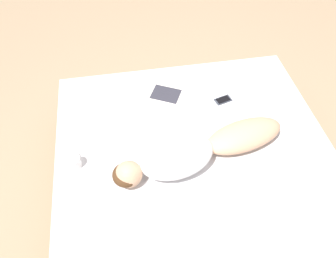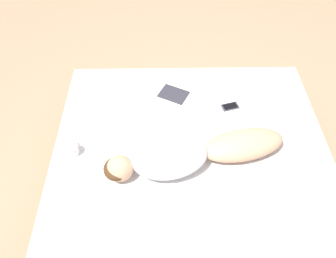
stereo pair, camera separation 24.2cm
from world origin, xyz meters
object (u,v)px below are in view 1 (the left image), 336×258
person (195,151)px  open_magazine (161,105)px  cell_phone (223,100)px  coffee_mug (74,162)px

person → open_magazine: (0.56, 0.15, -0.09)m
open_magazine → cell_phone: size_ratio=4.16×
person → cell_phone: person is taller
person → coffee_mug: 0.83m
open_magazine → coffee_mug: bearing=152.2°
person → coffee_mug: bearing=71.2°
open_magazine → cell_phone: (-0.03, -0.51, 0.00)m
person → coffee_mug: (0.09, 0.82, -0.05)m
person → cell_phone: size_ratio=8.54×
coffee_mug → cell_phone: (0.44, -1.19, -0.04)m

